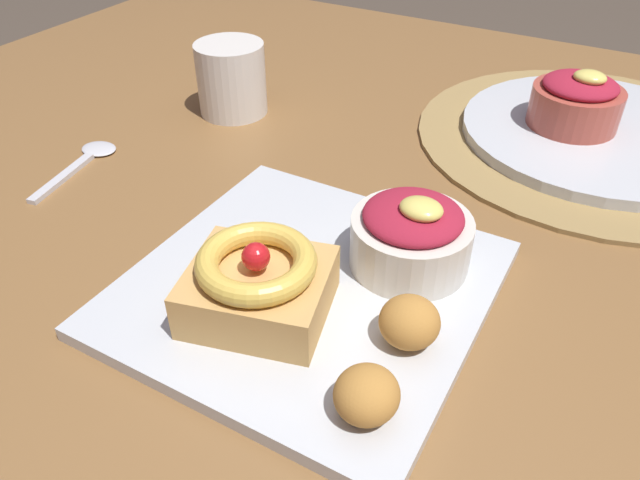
{
  "coord_description": "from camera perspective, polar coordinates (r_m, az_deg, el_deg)",
  "views": [
    {
      "loc": [
        0.13,
        -0.47,
        1.05
      ],
      "look_at": [
        -0.05,
        -0.14,
        0.77
      ],
      "focal_mm": 34.04,
      "sensor_mm": 36.0,
      "label": 1
    }
  ],
  "objects": [
    {
      "name": "dining_table",
      "position": [
        0.63,
        10.29,
        -3.2
      ],
      "size": [
        1.48,
        1.05,
        0.73
      ],
      "color": "brown",
      "rests_on": "ground_plane"
    },
    {
      "name": "berry_ramekin",
      "position": [
        0.48,
        8.58,
        0.43
      ],
      "size": [
        0.1,
        0.1,
        0.07
      ],
      "color": "silver",
      "rests_on": "front_plate"
    },
    {
      "name": "woven_placemat",
      "position": [
        0.75,
        24.58,
        8.59
      ],
      "size": [
        0.4,
        0.4,
        0.0
      ],
      "primitive_type": "cylinder",
      "color": "#997A47",
      "rests_on": "dining_table"
    },
    {
      "name": "spoon",
      "position": [
        0.69,
        -21.32,
        6.98
      ],
      "size": [
        0.05,
        0.13,
        0.0
      ],
      "rotation": [
        0.0,
        0.0,
        1.77
      ],
      "color": "silver",
      "rests_on": "dining_table"
    },
    {
      "name": "fritter_middle",
      "position": [
        0.42,
        8.41,
        -7.63
      ],
      "size": [
        0.04,
        0.04,
        0.04
      ],
      "primitive_type": "ellipsoid",
      "color": "#BC7F38",
      "rests_on": "front_plate"
    },
    {
      "name": "fritter_front",
      "position": [
        0.38,
        4.41,
        -14.29
      ],
      "size": [
        0.04,
        0.04,
        0.03
      ],
      "primitive_type": "ellipsoid",
      "color": "#BC7F38",
      "rests_on": "front_plate"
    },
    {
      "name": "back_ramekin",
      "position": [
        0.73,
        22.97,
        11.92
      ],
      "size": [
        0.1,
        0.1,
        0.07
      ],
      "color": "#B24C3D",
      "rests_on": "back_plate"
    },
    {
      "name": "cake_slice",
      "position": [
        0.43,
        -5.85,
        -4.04
      ],
      "size": [
        0.12,
        0.11,
        0.06
      ],
      "rotation": [
        0.0,
        0.0,
        0.25
      ],
      "color": "tan",
      "rests_on": "front_plate"
    },
    {
      "name": "front_plate",
      "position": [
        0.48,
        -1.19,
        -4.53
      ],
      "size": [
        0.26,
        0.26,
        0.01
      ],
      "primitive_type": "cube",
      "color": "silver",
      "rests_on": "dining_table"
    },
    {
      "name": "coffee_mug",
      "position": [
        0.75,
        -8.33,
        14.77
      ],
      "size": [
        0.08,
        0.08,
        0.08
      ],
      "primitive_type": "cylinder",
      "color": "silver",
      "rests_on": "dining_table"
    },
    {
      "name": "back_plate",
      "position": [
        0.75,
        24.74,
        9.16
      ],
      "size": [
        0.3,
        0.3,
        0.01
      ],
      "primitive_type": "cylinder",
      "color": "silver",
      "rests_on": "woven_placemat"
    }
  ]
}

